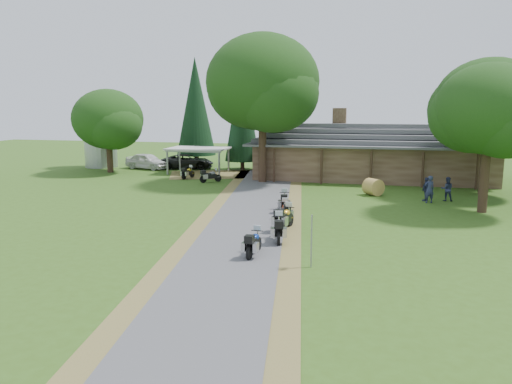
% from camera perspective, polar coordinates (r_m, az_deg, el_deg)
% --- Properties ---
extents(ground, '(120.00, 120.00, 0.00)m').
position_cam_1_polar(ground, '(23.35, -2.40, -6.25)').
color(ground, '#355518').
rests_on(ground, ground).
extents(driveway, '(51.95, 51.95, 0.00)m').
position_cam_1_polar(driveway, '(27.21, -1.15, -3.89)').
color(driveway, '#4B4C4E').
rests_on(driveway, ground).
extents(lodge, '(21.40, 9.40, 4.90)m').
position_cam_1_polar(lodge, '(45.77, 13.10, 4.62)').
color(lodge, brown).
rests_on(lodge, ground).
extents(silo, '(3.63, 3.63, 6.72)m').
position_cam_1_polar(silo, '(54.99, -17.39, 6.23)').
color(silo, gray).
rests_on(silo, ground).
extents(carport, '(5.68, 3.82, 2.44)m').
position_cam_1_polar(carport, '(48.20, -6.58, 3.60)').
color(carport, silver).
rests_on(carport, ground).
extents(car_white_sedan, '(4.21, 6.60, 2.04)m').
position_cam_1_polar(car_white_sedan, '(52.18, -12.33, 3.70)').
color(car_white_sedan, silver).
rests_on(car_white_sedan, ground).
extents(car_dark_suv, '(3.61, 6.17, 2.21)m').
position_cam_1_polar(car_dark_suv, '(51.71, -7.86, 3.88)').
color(car_dark_suv, black).
rests_on(car_dark_suv, ground).
extents(motorcycle_row_a, '(0.66, 1.80, 1.21)m').
position_cam_1_polar(motorcycle_row_a, '(21.88, -0.23, -5.71)').
color(motorcycle_row_a, navy).
rests_on(motorcycle_row_a, ground).
extents(motorcycle_row_b, '(0.99, 2.05, 1.35)m').
position_cam_1_polar(motorcycle_row_b, '(24.12, 2.62, -4.06)').
color(motorcycle_row_b, '#B1B3B9').
rests_on(motorcycle_row_b, ground).
extents(motorcycle_row_c, '(1.05, 2.09, 1.37)m').
position_cam_1_polar(motorcycle_row_c, '(26.29, 3.29, -2.87)').
color(motorcycle_row_c, gold).
rests_on(motorcycle_row_c, ground).
extents(motorcycle_row_d, '(1.05, 1.88, 1.22)m').
position_cam_1_polar(motorcycle_row_d, '(28.25, 3.43, -2.12)').
color(motorcycle_row_d, red).
rests_on(motorcycle_row_d, ground).
extents(motorcycle_row_e, '(0.94, 2.01, 1.33)m').
position_cam_1_polar(motorcycle_row_e, '(30.85, 3.24, -0.98)').
color(motorcycle_row_e, black).
rests_on(motorcycle_row_e, ground).
extents(motorcycle_carport_a, '(0.89, 1.76, 1.15)m').
position_cam_1_polar(motorcycle_carport_a, '(44.85, -7.77, 2.27)').
color(motorcycle_carport_a, gold).
rests_on(motorcycle_carport_a, ground).
extents(motorcycle_carport_b, '(1.67, 1.61, 1.20)m').
position_cam_1_polar(motorcycle_carport_b, '(42.46, -5.21, 1.92)').
color(motorcycle_carport_b, gray).
rests_on(motorcycle_carport_b, ground).
extents(person_a, '(0.73, 0.63, 2.16)m').
position_cam_1_polar(person_a, '(35.29, 19.21, 0.55)').
color(person_a, '#2A3151').
rests_on(person_a, ground).
extents(person_b, '(0.56, 0.41, 1.94)m').
position_cam_1_polar(person_b, '(36.43, 21.01, 0.54)').
color(person_b, '#2A3151').
rests_on(person_b, ground).
extents(person_c, '(0.64, 0.67, 1.93)m').
position_cam_1_polar(person_c, '(35.91, 18.91, 0.53)').
color(person_c, '#2A3151').
rests_on(person_c, ground).
extents(hay_bale, '(1.64, 1.63, 1.21)m').
position_cam_1_polar(hay_bale, '(37.20, 13.26, 0.56)').
color(hay_bale, olive).
rests_on(hay_bale, ground).
extents(sign_post, '(0.39, 0.07, 2.18)m').
position_cam_1_polar(sign_post, '(20.29, 6.36, -5.62)').
color(sign_post, gray).
rests_on(sign_post, ground).
extents(oak_lodge_left, '(9.39, 9.39, 13.45)m').
position_cam_1_polar(oak_lodge_left, '(42.03, 0.76, 10.26)').
color(oak_lodge_left, '#183810').
rests_on(oak_lodge_left, ground).
extents(oak_lodge_right, '(7.72, 7.72, 10.55)m').
position_cam_1_polar(oak_lodge_right, '(39.75, 24.99, 7.26)').
color(oak_lodge_right, '#183810').
rests_on(oak_lodge_right, ground).
extents(oak_driveway, '(6.40, 6.40, 10.11)m').
position_cam_1_polar(oak_driveway, '(33.02, 25.02, 6.50)').
color(oak_driveway, '#183810').
rests_on(oak_driveway, ground).
extents(oak_silo, '(6.73, 6.73, 8.28)m').
position_cam_1_polar(oak_silo, '(50.32, -16.52, 6.86)').
color(oak_silo, '#183810').
rests_on(oak_silo, ground).
extents(cedar_near, '(3.50, 3.50, 11.46)m').
position_cam_1_polar(cedar_near, '(50.25, -1.59, 9.08)').
color(cedar_near, black).
rests_on(cedar_near, ground).
extents(cedar_far, '(4.21, 4.21, 11.52)m').
position_cam_1_polar(cedar_far, '(54.67, -6.91, 9.11)').
color(cedar_far, black).
rests_on(cedar_far, ground).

